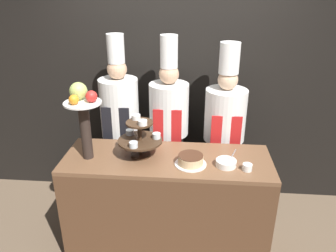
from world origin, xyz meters
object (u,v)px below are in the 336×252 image
Objects in this scene: fruit_pedestal at (83,110)px; cup_white at (247,167)px; cake_round at (191,160)px; chef_center_left at (169,125)px; chef_left at (120,122)px; chef_center_right at (224,129)px; serving_bowl_near at (226,163)px; tiered_stand at (140,137)px.

cup_white is at bearing -4.92° from fruit_pedestal.
chef_center_left is (-0.23, 0.68, 0.01)m from cake_round.
chef_left reaches higher than chef_center_left.
fruit_pedestal is 2.46× the size of cake_round.
chef_center_right is at bearing -0.00° from chef_center_left.
serving_bowl_near is (-0.16, 0.05, -0.00)m from cup_white.
chef_center_left is (-0.52, 0.68, 0.02)m from serving_bowl_near.
chef_center_left is at bearing 71.20° from tiered_stand.
chef_left is at bearing 137.00° from cake_round.
tiered_stand is 0.21× the size of chef_center_right.
serving_bowl_near is at bearing -52.60° from chef_center_left.
cup_white is at bearing -6.61° from cake_round.
cake_round is 0.75m from chef_center_right.
tiered_stand is 2.27× the size of serving_bowl_near.
tiered_stand is 0.51m from fruit_pedestal.
cup_white is at bearing -18.18° from serving_bowl_near.
tiered_stand is at bearing -142.58° from chef_center_right.
chef_left is 1.03× the size of chef_center_right.
cup_white is 0.17m from serving_bowl_near.
chef_center_right is at bearing 27.39° from fruit_pedestal.
chef_center_right reaches higher than tiered_stand.
cake_round is at bearing 173.39° from cup_white.
cake_round is 1.00m from chef_left.
cake_round is at bearing -14.27° from tiered_stand.
chef_center_right is (1.19, 0.62, -0.40)m from fruit_pedestal.
fruit_pedestal is 3.86× the size of serving_bowl_near.
chef_left is at bearing 146.21° from serving_bowl_near.
tiered_stand is 4.93× the size of cup_white.
serving_bowl_near is at bearing 161.82° from cup_white.
chef_left is at bearing 148.10° from cup_white.
chef_center_right is (-0.13, 0.73, -0.00)m from cup_white.
chef_left reaches higher than tiered_stand.
tiered_stand is 0.66m from chef_left.
cake_round reaches higher than cup_white.
serving_bowl_near is at bearing -8.59° from tiered_stand.
chef_center_right reaches higher than cake_round.
tiered_stand is 0.20× the size of chef_left.
cake_round is at bearing -179.75° from serving_bowl_near.
cup_white is 0.04× the size of chef_center_right.
tiered_stand is 0.74m from serving_bowl_near.
fruit_pedestal is 1.23m from serving_bowl_near.
cup_white is 1.00m from chef_center_left.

